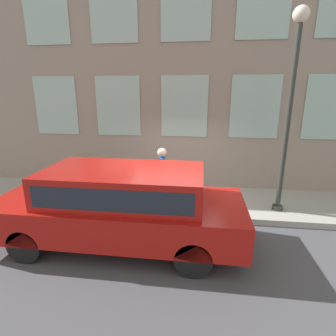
# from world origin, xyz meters

# --- Properties ---
(ground_plane) EXTENTS (80.00, 80.00, 0.00)m
(ground_plane) POSITION_xyz_m (0.00, 0.00, 0.00)
(ground_plane) COLOR #47474C
(sidewalk) EXTENTS (2.27, 60.00, 0.16)m
(sidewalk) POSITION_xyz_m (1.14, 0.00, 0.08)
(sidewalk) COLOR #9E9B93
(sidewalk) RESTS_ON ground_plane
(building_facade) EXTENTS (0.33, 40.00, 7.69)m
(building_facade) POSITION_xyz_m (2.42, 0.00, 3.85)
(building_facade) COLOR gray
(building_facade) RESTS_ON ground_plane
(fire_hydrant) EXTENTS (0.37, 0.48, 0.75)m
(fire_hydrant) POSITION_xyz_m (0.37, 0.10, 0.55)
(fire_hydrant) COLOR red
(fire_hydrant) RESTS_ON sidewalk
(person) EXTENTS (0.38, 0.25, 1.57)m
(person) POSITION_xyz_m (0.73, 0.47, 1.11)
(person) COLOR #232328
(person) RESTS_ON sidewalk
(parked_truck_red_near) EXTENTS (1.96, 5.15, 1.67)m
(parked_truck_red_near) POSITION_xyz_m (-1.17, 1.03, 0.96)
(parked_truck_red_near) COLOR black
(parked_truck_red_near) RESTS_ON ground_plane
(street_lamp) EXTENTS (0.36, 0.36, 4.81)m
(street_lamp) POSITION_xyz_m (0.67, -2.63, 3.19)
(street_lamp) COLOR #2D332D
(street_lamp) RESTS_ON sidewalk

